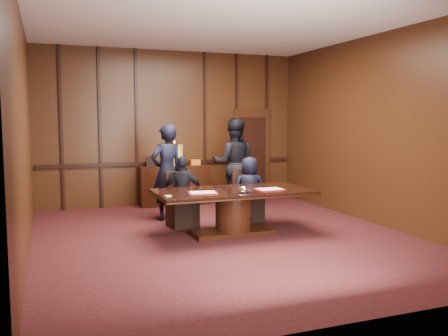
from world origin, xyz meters
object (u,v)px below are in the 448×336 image
object	(u,v)px
sideboard	(175,184)
witness_left	(167,172)
witness_right	(234,164)
signatory_right	(249,189)
signatory_left	(183,192)
conference_table	(233,205)

from	to	relation	value
sideboard	witness_left	xyz separation A→B (m)	(-0.54, -1.50, 0.44)
sideboard	witness_right	distance (m)	1.48
witness_left	sideboard	bearing A→B (deg)	-127.78
signatory_right	witness_left	distance (m)	1.63
sideboard	signatory_right	xyz separation A→B (m)	(0.86, -2.28, 0.14)
signatory_left	witness_left	size ratio (longest dim) A/B	0.69
signatory_left	witness_right	bearing A→B (deg)	-119.44
signatory_left	witness_left	distance (m)	0.84
sideboard	witness_left	distance (m)	1.65
witness_left	witness_right	world-z (taller)	witness_right
witness_right	sideboard	bearing A→B (deg)	-17.91
conference_table	witness_right	xyz separation A→B (m)	(0.90, 2.23, 0.47)
conference_table	sideboard	bearing A→B (deg)	93.82
sideboard	signatory_left	world-z (taller)	sideboard
sideboard	witness_right	world-z (taller)	witness_right
sideboard	witness_right	size ratio (longest dim) A/B	0.81
signatory_right	witness_left	world-z (taller)	witness_left
sideboard	signatory_left	distance (m)	2.33
signatory_left	witness_right	distance (m)	2.14
conference_table	signatory_right	distance (m)	1.04
sideboard	witness_left	size ratio (longest dim) A/B	0.86
signatory_left	signatory_right	bearing A→B (deg)	-162.06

